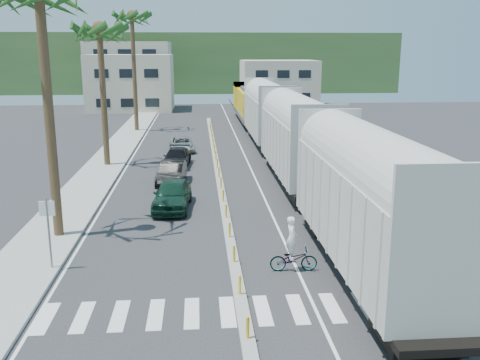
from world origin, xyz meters
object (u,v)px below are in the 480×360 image
object	(u,v)px
car_lead	(172,194)
cyclist	(293,254)
street_sign	(48,224)
car_second	(172,173)

from	to	relation	value
car_lead	cyclist	world-z (taller)	cyclist
street_sign	cyclist	world-z (taller)	street_sign
street_sign	car_lead	size ratio (longest dim) A/B	0.61
street_sign	cyclist	bearing A→B (deg)	-4.51
car_lead	car_second	distance (m)	5.69
car_second	cyclist	bearing A→B (deg)	-64.56
car_lead	car_second	world-z (taller)	car_lead
car_lead	cyclist	xyz separation A→B (m)	(5.16, -9.07, -0.08)
street_sign	car_second	size ratio (longest dim) A/B	0.65
street_sign	cyclist	xyz separation A→B (m)	(9.60, -0.76, -1.24)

